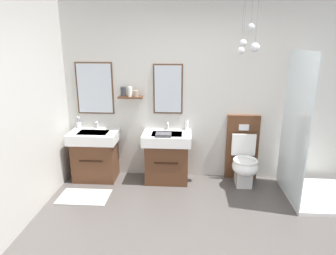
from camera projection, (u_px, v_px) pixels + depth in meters
wall_back at (205, 91)px, 4.46m from camera, size 4.44×0.62×2.67m
bath_mat at (84, 197)px, 4.11m from camera, size 0.68×0.44×0.01m
vanity_sink_left at (95, 154)px, 4.57m from camera, size 0.71×0.50×0.75m
tap_on_left_sink at (97, 124)px, 4.63m from camera, size 0.03×0.13×0.11m
vanity_sink_right at (167, 156)px, 4.51m from camera, size 0.71×0.50×0.75m
tap_on_right_sink at (168, 125)px, 4.56m from camera, size 0.03×0.13×0.11m
toilet at (243, 159)px, 4.45m from camera, size 0.48×0.62×1.00m
toothbrush_cup at (79, 125)px, 4.64m from camera, size 0.07×0.07×0.19m
soap_dispenser at (187, 125)px, 4.54m from camera, size 0.06×0.06×0.18m
folded_hand_towel at (164, 135)px, 4.26m from camera, size 0.22×0.16×0.04m
shower_tray at (309, 168)px, 4.00m from camera, size 0.87×0.97×1.95m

